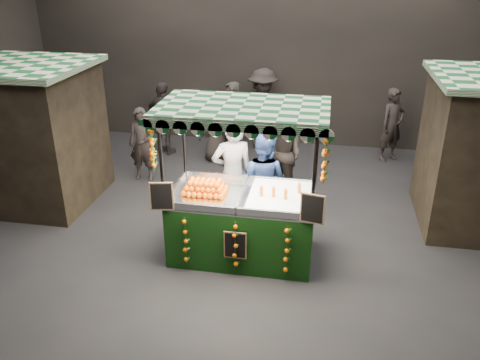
# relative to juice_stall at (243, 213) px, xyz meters

# --- Properties ---
(ground) EXTENTS (12.00, 12.00, 0.00)m
(ground) POSITION_rel_juice_stall_xyz_m (-0.13, 0.30, -0.75)
(ground) COLOR black
(ground) RESTS_ON ground
(market_hall) EXTENTS (12.10, 10.10, 5.05)m
(market_hall) POSITION_rel_juice_stall_xyz_m (-0.13, 0.30, 2.63)
(market_hall) COLOR black
(market_hall) RESTS_ON ground
(neighbour_stall_left) EXTENTS (3.00, 2.20, 2.60)m
(neighbour_stall_left) POSITION_rel_juice_stall_xyz_m (-4.53, 1.30, 0.56)
(neighbour_stall_left) COLOR black
(neighbour_stall_left) RESTS_ON ground
(juice_stall) EXTENTS (2.49, 1.46, 2.41)m
(juice_stall) POSITION_rel_juice_stall_xyz_m (0.00, 0.00, 0.00)
(juice_stall) COLOR black
(juice_stall) RESTS_ON ground
(vendor_grey) EXTENTS (0.82, 0.70, 1.92)m
(vendor_grey) POSITION_rel_juice_stall_xyz_m (-0.34, 0.93, 0.21)
(vendor_grey) COLOR gray
(vendor_grey) RESTS_ON ground
(vendor_blue) EXTENTS (0.97, 0.84, 1.70)m
(vendor_blue) POSITION_rel_juice_stall_xyz_m (0.17, 0.99, 0.10)
(vendor_blue) COLOR navy
(vendor_blue) RESTS_ON ground
(shopper_0) EXTENTS (0.58, 0.39, 1.53)m
(shopper_0) POSITION_rel_juice_stall_xyz_m (-2.54, 2.53, 0.02)
(shopper_0) COLOR #2E2625
(shopper_0) RESTS_ON ground
(shopper_1) EXTENTS (1.06, 1.04, 1.73)m
(shopper_1) POSITION_rel_juice_stall_xyz_m (0.37, 2.23, 0.11)
(shopper_1) COLOR #2A2322
(shopper_1) RESTS_ON ground
(shopper_2) EXTENTS (1.08, 0.70, 1.71)m
(shopper_2) POSITION_rel_juice_stall_xyz_m (-2.56, 4.02, 0.10)
(shopper_2) COLOR #2E2725
(shopper_2) RESTS_ON ground
(shopper_3) EXTENTS (1.32, 1.44, 1.95)m
(shopper_3) POSITION_rel_juice_stall_xyz_m (-0.37, 4.78, 0.22)
(shopper_3) COLOR #2A2622
(shopper_3) RESTS_ON ground
(shopper_4) EXTENTS (0.89, 0.86, 1.54)m
(shopper_4) POSITION_rel_juice_stall_xyz_m (-1.30, 3.87, 0.02)
(shopper_4) COLOR black
(shopper_4) RESTS_ON ground
(shopper_5) EXTENTS (0.76, 1.82, 1.90)m
(shopper_5) POSITION_rel_juice_stall_xyz_m (3.88, 4.28, 0.20)
(shopper_5) COLOR black
(shopper_5) RESTS_ON ground
(shopper_6) EXTENTS (0.65, 0.78, 1.81)m
(shopper_6) POSITION_rel_juice_stall_xyz_m (-0.95, 3.88, 0.16)
(shopper_6) COLOR #2C2723
(shopper_6) RESTS_ON ground
(shopper_7) EXTENTS (0.72, 0.68, 1.66)m
(shopper_7) POSITION_rel_juice_stall_xyz_m (2.61, 4.55, 0.08)
(shopper_7) COLOR #282220
(shopper_7) RESTS_ON ground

